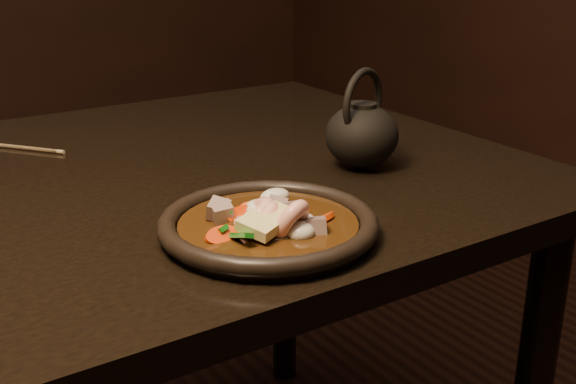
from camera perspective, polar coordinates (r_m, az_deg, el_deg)
plate at (r=0.86m, az=-1.57°, el=-2.67°), size 0.27×0.27×0.03m
stirfry at (r=0.86m, az=-1.57°, el=-2.37°), size 0.18×0.13×0.06m
chopsticks at (r=1.30m, az=-21.54°, el=3.42°), size 0.15×0.19×0.01m
teapot at (r=1.10m, az=5.88°, el=4.74°), size 0.14×0.11×0.15m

